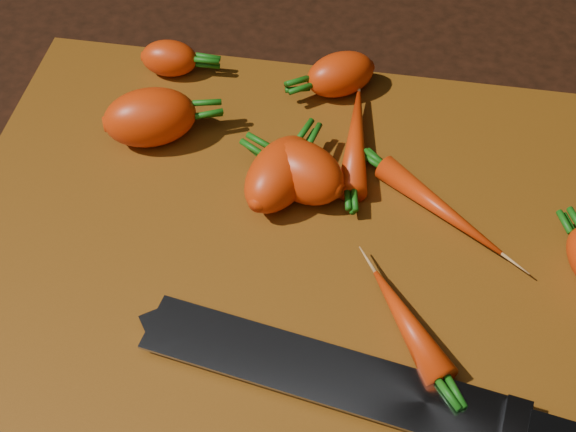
# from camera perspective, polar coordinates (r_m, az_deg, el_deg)

# --- Properties ---
(ground) EXTENTS (2.00, 2.00, 0.01)m
(ground) POSITION_cam_1_polar(r_m,az_deg,el_deg) (0.60, -0.16, -2.84)
(ground) COLOR black
(cutting_board) EXTENTS (0.50, 0.40, 0.01)m
(cutting_board) POSITION_cam_1_polar(r_m,az_deg,el_deg) (0.59, -0.16, -2.21)
(cutting_board) COLOR brown
(cutting_board) RESTS_ON ground
(carrot_0) EXTENTS (0.09, 0.07, 0.05)m
(carrot_0) POSITION_cam_1_polar(r_m,az_deg,el_deg) (0.65, -9.78, 6.93)
(carrot_0) COLOR #E83303
(carrot_0) RESTS_ON cutting_board
(carrot_1) EXTENTS (0.08, 0.07, 0.05)m
(carrot_1) POSITION_cam_1_polar(r_m,az_deg,el_deg) (0.60, 1.07, 3.15)
(carrot_1) COLOR #E83303
(carrot_1) RESTS_ON cutting_board
(carrot_2) EXTENTS (0.07, 0.09, 0.04)m
(carrot_2) POSITION_cam_1_polar(r_m,az_deg,el_deg) (0.60, -0.58, 3.01)
(carrot_2) COLOR #E83303
(carrot_2) RESTS_ON cutting_board
(carrot_3) EXTENTS (0.07, 0.06, 0.04)m
(carrot_3) POSITION_cam_1_polar(r_m,az_deg,el_deg) (0.69, 3.75, 10.03)
(carrot_3) COLOR #E83303
(carrot_3) RESTS_ON cutting_board
(carrot_4) EXTENTS (0.05, 0.03, 0.03)m
(carrot_4) POSITION_cam_1_polar(r_m,az_deg,el_deg) (0.72, -8.44, 11.04)
(carrot_4) COLOR #E83303
(carrot_4) RESTS_ON cutting_board
(carrot_6) EXTENTS (0.03, 0.11, 0.02)m
(carrot_6) POSITION_cam_1_polar(r_m,az_deg,el_deg) (0.64, 4.83, 5.41)
(carrot_6) COLOR #E83303
(carrot_6) RESTS_ON cutting_board
(carrot_7) EXTENTS (0.10, 0.09, 0.02)m
(carrot_7) POSITION_cam_1_polar(r_m,az_deg,el_deg) (0.61, 10.76, 0.55)
(carrot_7) COLOR #E83303
(carrot_7) RESTS_ON cutting_board
(carrot_8) EXTENTS (0.07, 0.09, 0.02)m
(carrot_8) POSITION_cam_1_polar(r_m,az_deg,el_deg) (0.54, 8.48, -7.55)
(carrot_8) COLOR #E83303
(carrot_8) RESTS_ON cutting_board
(knife) EXTENTS (0.38, 0.09, 0.02)m
(knife) POSITION_cam_1_polar(r_m,az_deg,el_deg) (0.52, 4.70, -11.68)
(knife) COLOR gray
(knife) RESTS_ON cutting_board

